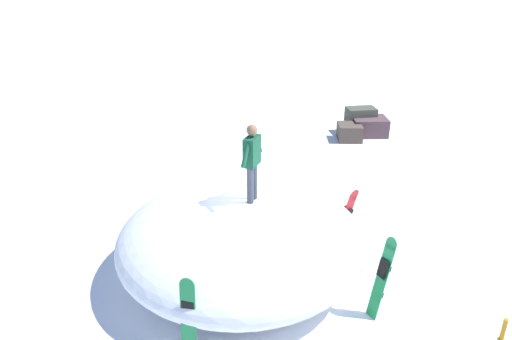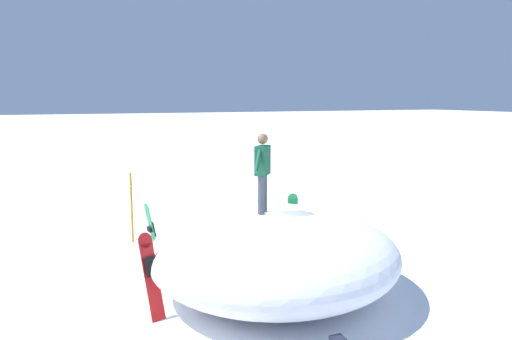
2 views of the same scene
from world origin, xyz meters
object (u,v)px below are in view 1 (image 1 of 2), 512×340
backpack_far (218,206)px  backpack_near (255,203)px  snowboard_primary_upright (188,319)px  snowboard_tertiary_upright (346,217)px  snowboard_secondary_upright (382,277)px  snowboarder_standing (252,158)px

backpack_far → backpack_near: bearing=-99.1°
snowboard_primary_upright → snowboard_tertiary_upright: (2.24, -4.16, -0.01)m
snowboard_secondary_upright → backpack_near: 4.95m
snowboarder_standing → snowboard_secondary_upright: snowboarder_standing is taller
snowboard_tertiary_upright → backpack_near: (2.51, 1.39, -0.64)m
snowboard_primary_upright → backpack_near: bearing=-30.2°
snowboard_primary_upright → snowboard_secondary_upright: size_ratio=0.97×
backpack_far → snowboard_primary_upright: bearing=160.3°
snowboard_primary_upright → backpack_far: size_ratio=3.10×
snowboard_primary_upright → backpack_far: 5.26m
snowboarder_standing → snowboard_primary_upright: bearing=138.9°
snowboarder_standing → backpack_near: bearing=-19.8°
snowboard_secondary_upright → backpack_near: snowboard_secondary_upright is taller
snowboarder_standing → snowboard_tertiary_upright: (0.17, -2.35, -1.85)m
backpack_far → snowboard_secondary_upright: bearing=-159.1°
snowboard_primary_upright → snowboard_tertiary_upright: snowboard_primary_upright is taller
backpack_near → backpack_far: (0.16, 1.01, -0.01)m
snowboarder_standing → snowboard_primary_upright: 3.30m
snowboarder_standing → snowboard_secondary_upright: size_ratio=0.97×
snowboard_primary_upright → backpack_far: (4.91, -1.76, -0.66)m
snowboard_secondary_upright → backpack_far: (4.98, 1.90, -0.69)m
snowboarder_standing → snowboard_tertiary_upright: bearing=-85.8°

